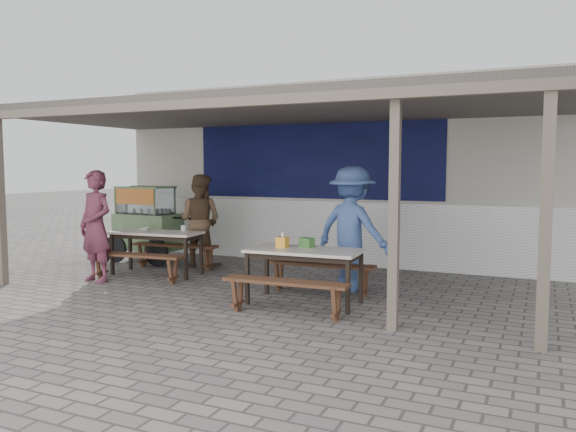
# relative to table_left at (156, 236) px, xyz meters

# --- Properties ---
(ground) EXTENTS (60.00, 60.00, 0.00)m
(ground) POSITION_rel_table_left_xyz_m (2.18, -0.67, -0.67)
(ground) COLOR slate
(ground) RESTS_ON ground
(back_wall) EXTENTS (9.00, 1.28, 3.50)m
(back_wall) POSITION_rel_table_left_xyz_m (2.18, 2.91, 1.05)
(back_wall) COLOR beige
(back_wall) RESTS_ON ground
(warung_roof) EXTENTS (9.00, 4.21, 2.81)m
(warung_roof) POSITION_rel_table_left_xyz_m (2.19, 0.23, 2.04)
(warung_roof) COLOR #4F4844
(warung_roof) RESTS_ON ground
(table_left) EXTENTS (1.61, 0.79, 0.75)m
(table_left) POSITION_rel_table_left_xyz_m (0.00, 0.00, 0.00)
(table_left) COLOR silver
(table_left) RESTS_ON ground
(bench_left_street) EXTENTS (1.68, 0.43, 0.45)m
(bench_left_street) POSITION_rel_table_left_xyz_m (0.06, -0.61, -0.33)
(bench_left_street) COLOR brown
(bench_left_street) RESTS_ON ground
(bench_left_wall) EXTENTS (1.68, 0.43, 0.45)m
(bench_left_wall) POSITION_rel_table_left_xyz_m (-0.06, 0.61, -0.33)
(bench_left_wall) COLOR brown
(bench_left_wall) RESTS_ON ground
(table_right) EXTENTS (1.56, 0.83, 0.75)m
(table_right) POSITION_rel_table_left_xyz_m (3.13, -0.85, 0.00)
(table_right) COLOR silver
(table_right) RESTS_ON ground
(bench_right_street) EXTENTS (1.64, 0.35, 0.45)m
(bench_right_street) POSITION_rel_table_left_xyz_m (3.16, -1.54, -0.33)
(bench_right_street) COLOR brown
(bench_right_street) RESTS_ON ground
(bench_right_wall) EXTENTS (1.64, 0.35, 0.45)m
(bench_right_wall) POSITION_rel_table_left_xyz_m (3.10, -0.17, -0.33)
(bench_right_wall) COLOR brown
(bench_right_wall) RESTS_ON ground
(vendor_cart) EXTENTS (1.89, 0.80, 1.48)m
(vendor_cart) POSITION_rel_table_left_xyz_m (-1.00, 1.00, 0.13)
(vendor_cart) COLOR #729765
(vendor_cart) RESTS_ON ground
(patron_street_side) EXTENTS (0.72, 0.53, 1.81)m
(patron_street_side) POSITION_rel_table_left_xyz_m (-0.52, -0.88, 0.23)
(patron_street_side) COLOR brown
(patron_street_side) RESTS_ON ground
(patron_wall_side) EXTENTS (0.87, 0.70, 1.72)m
(patron_wall_side) POSITION_rel_table_left_xyz_m (0.24, 0.99, 0.19)
(patron_wall_side) COLOR brown
(patron_wall_side) RESTS_ON ground
(patron_right_table) EXTENTS (1.34, 0.98, 1.87)m
(patron_right_table) POSITION_rel_table_left_xyz_m (3.46, 0.20, 0.26)
(patron_right_table) COLOR #435F9F
(patron_right_table) RESTS_ON ground
(tissue_box) EXTENTS (0.15, 0.15, 0.14)m
(tissue_box) POSITION_rel_table_left_xyz_m (2.79, -0.83, 0.15)
(tissue_box) COLOR #FAA329
(tissue_box) RESTS_ON table_right
(donation_box) EXTENTS (0.22, 0.18, 0.13)m
(donation_box) POSITION_rel_table_left_xyz_m (3.08, -0.65, 0.14)
(donation_box) COLOR #3C7333
(donation_box) RESTS_ON table_right
(condiment_jar) EXTENTS (0.09, 0.09, 0.10)m
(condiment_jar) POSITION_rel_table_left_xyz_m (0.38, 0.26, 0.13)
(condiment_jar) COLOR silver
(condiment_jar) RESTS_ON table_left
(condiment_bowl) EXTENTS (0.24, 0.24, 0.05)m
(condiment_bowl) POSITION_rel_table_left_xyz_m (-0.29, 0.04, 0.10)
(condiment_bowl) COLOR white
(condiment_bowl) RESTS_ON table_left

